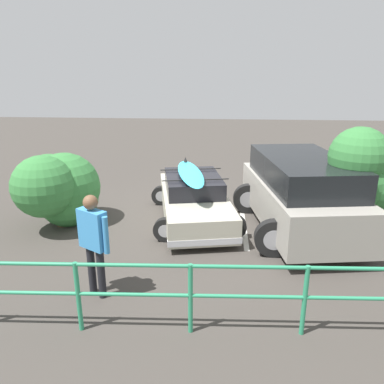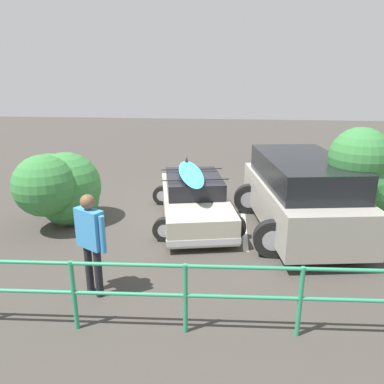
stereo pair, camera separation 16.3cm
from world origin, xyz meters
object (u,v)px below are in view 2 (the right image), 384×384
at_px(sedan_car, 194,199).
at_px(suv_car, 300,194).
at_px(person_bystander, 91,236).
at_px(bush_near_left, 60,188).
at_px(bush_near_right, 360,182).

relative_size(sedan_car, suv_car, 0.93).
bearing_deg(person_bystander, bush_near_left, -57.75).
bearing_deg(bush_near_left, bush_near_right, 175.94).
bearing_deg(sedan_car, bush_near_left, 10.74).
distance_m(bush_near_left, bush_near_right, 7.08).
bearing_deg(bush_near_right, suv_car, -28.62).
height_order(sedan_car, bush_near_right, bush_near_right).
xyz_separation_m(person_bystander, bush_near_left, (1.93, -3.06, -0.15)).
height_order(person_bystander, bush_near_left, bush_near_left).
bearing_deg(bush_near_left, sedan_car, -169.26).
relative_size(suv_car, bush_near_left, 2.03).
distance_m(sedan_car, bush_near_left, 3.41).
bearing_deg(suv_car, person_bystander, 38.37).
distance_m(suv_car, bush_near_right, 1.37).
xyz_separation_m(person_bystander, bush_near_right, (-5.12, -2.56, 0.36)).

